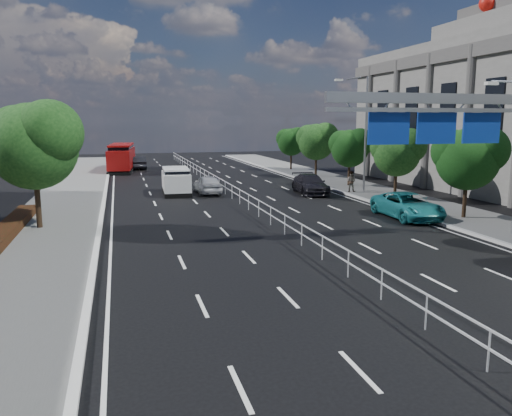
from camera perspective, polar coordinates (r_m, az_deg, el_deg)
name	(u,v)px	position (r m, az deg, el deg)	size (l,w,h in m)	color
ground	(464,356)	(13.61, 22.66, -15.33)	(160.00, 160.00, 0.00)	black
kerb_near	(71,409)	(11.12, -20.38, -20.78)	(0.25, 140.00, 0.15)	silver
median_fence	(242,198)	(33.40, -1.59, 1.15)	(0.05, 85.00, 1.02)	silver
overhead_gantry	(453,121)	(24.46, 21.58, 9.20)	(10.24, 0.38, 7.45)	gray
streetlight_far	(362,126)	(40.03, 12.07, 9.13)	(2.78, 2.40, 9.00)	gray
near_tree_back	(35,141)	(27.84, -23.98, 6.99)	(4.84, 4.51, 6.69)	black
far_tree_d	(469,156)	(30.78, 23.16, 5.53)	(3.85, 3.59, 5.34)	black
far_tree_e	(398,150)	(36.94, 15.89, 6.35)	(3.63, 3.38, 5.13)	black
far_tree_f	(350,146)	(43.52, 10.74, 6.96)	(3.52, 3.28, 5.02)	black
far_tree_g	(317,140)	(50.35, 6.98, 7.74)	(3.96, 3.69, 5.45)	black
far_tree_h	(292,140)	(57.36, 4.10, 7.73)	(3.41, 3.18, 4.91)	black
white_minivan	(176,181)	(39.30, -9.13, 3.05)	(2.20, 4.75, 2.03)	black
red_bus	(122,157)	(58.74, -15.09, 5.66)	(3.33, 10.32, 3.03)	black
near_car_silver	(207,184)	(39.19, -5.59, 2.72)	(1.73, 4.29, 1.46)	#B1B3B9
near_car_dark	(139,163)	(60.58, -13.26, 5.05)	(1.55, 4.45, 1.47)	black
parked_car_teal	(407,206)	(30.45, 16.93, 0.26)	(2.44, 5.30, 1.47)	teal
parked_car_dark	(310,184)	(39.21, 6.22, 2.73)	(2.08, 5.11, 1.48)	black
pedestrian_b	(351,181)	(39.74, 10.80, 3.01)	(0.78, 0.61, 1.62)	gray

